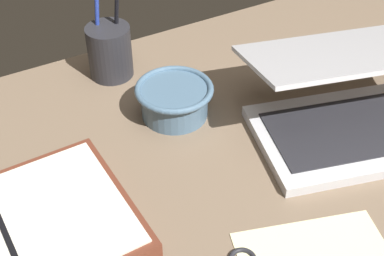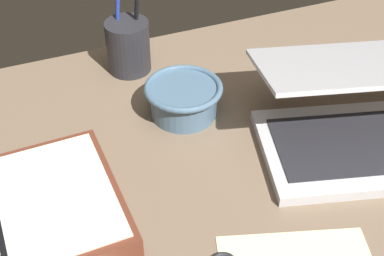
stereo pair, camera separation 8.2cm
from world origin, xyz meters
TOP-DOWN VIEW (x-y plane):
  - desk_top at (0.00, 0.00)cm, footprint 140.00×100.00cm
  - laptop at (24.75, 5.07)cm, footprint 40.10×36.47cm
  - bowl at (-0.19, 22.86)cm, footprint 13.82×13.82cm
  - pen_cup at (-4.77, 40.29)cm, footprint 8.47×8.47cm

SIDE VIEW (x-z plane):
  - desk_top at x=0.00cm, z-range 0.00..2.00cm
  - bowl at x=-0.19cm, z-range 2.32..8.47cm
  - laptop at x=24.75cm, z-range -0.62..14.31cm
  - pen_cup at x=-4.77cm, z-range -0.97..15.44cm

